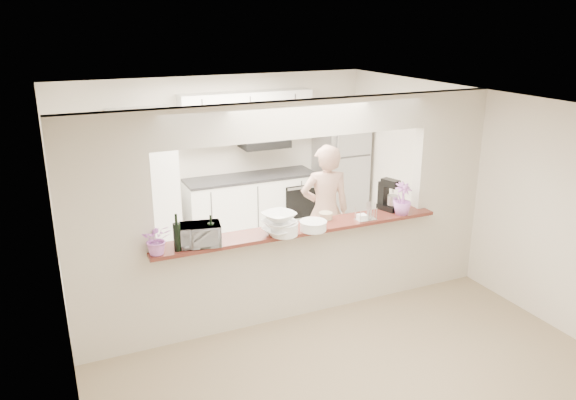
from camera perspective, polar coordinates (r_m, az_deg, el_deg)
floor at (r=6.78m, az=0.94°, el=-11.29°), size 6.00×6.00×0.00m
tile_overlay at (r=8.06m, az=-3.79°, el=-6.33°), size 5.00×2.90×0.01m
partition at (r=6.20m, az=1.00°, el=0.76°), size 5.00×0.15×2.50m
bar_counter at (r=6.52m, az=0.98°, el=-6.89°), size 3.40×0.38×1.09m
kitchen_cabinets at (r=8.73m, az=-7.79°, el=2.23°), size 3.15×0.62×2.25m
refrigerator at (r=9.54m, az=5.34°, el=2.90°), size 0.75×0.70×1.70m
flower_left at (r=5.67m, az=-13.15°, el=-3.89°), size 0.33×0.30×0.32m
wine_bottle_a at (r=5.80m, az=-7.81°, el=-3.40°), size 0.07×0.07×0.33m
wine_bottle_b at (r=5.72m, az=-11.20°, el=-3.65°), size 0.08×0.08×0.39m
toaster_oven at (r=5.83m, az=-8.89°, el=-3.51°), size 0.46×0.35×0.23m
serving_bowls at (r=6.02m, az=-0.90°, el=-2.46°), size 0.42×0.42×0.25m
plate_stack_a at (r=6.04m, az=-0.39°, el=-2.94°), size 0.30×0.30×0.14m
plate_stack_b at (r=6.19m, az=2.58°, el=-2.61°), size 0.30×0.30×0.11m
red_bowl at (r=6.40m, az=2.60°, el=-2.10°), size 0.14×0.14×0.06m
tan_bowl at (r=6.55m, az=3.86°, el=-1.60°), size 0.16×0.16×0.07m
utensil_caddy at (r=6.53m, az=7.91°, el=-1.26°), size 0.24×0.14×0.22m
stand_mixer at (r=6.91m, az=10.15°, el=0.41°), size 0.23×0.29×0.39m
flower_right at (r=6.77m, az=11.54°, el=0.12°), size 0.22×0.22×0.39m
person at (r=7.39m, az=3.79°, el=-1.20°), size 0.74×0.57×1.79m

